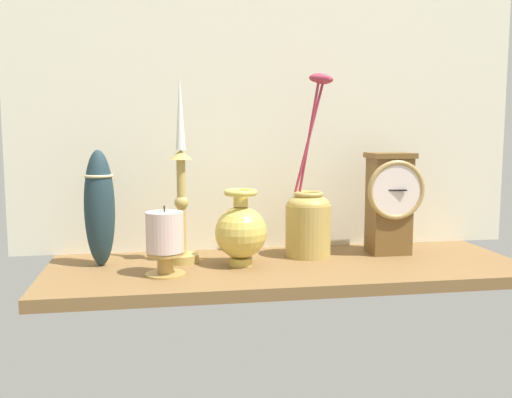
{
  "coord_description": "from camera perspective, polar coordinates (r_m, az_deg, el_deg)",
  "views": [
    {
      "loc": [
        -26.77,
        -116.08,
        28.32
      ],
      "look_at": [
        -6.78,
        0.0,
        14.0
      ],
      "focal_mm": 40.36,
      "sensor_mm": 36.0,
      "label": 1
    }
  ],
  "objects": [
    {
      "name": "ground_plane",
      "position": [
        1.23,
        3.15,
        -7.0
      ],
      "size": [
        100.0,
        36.0,
        2.4
      ],
      "primitive_type": "cube",
      "color": "brown"
    },
    {
      "name": "back_wall",
      "position": [
        1.37,
        1.5,
        8.67
      ],
      "size": [
        120.0,
        2.0,
        65.0
      ],
      "primitive_type": "cube",
      "color": "beige",
      "rests_on": "ground_plane"
    },
    {
      "name": "mantel_clock",
      "position": [
        1.34,
        13.15,
        -0.18
      ],
      "size": [
        13.29,
        9.0,
        23.06
      ],
      "color": "brown",
      "rests_on": "ground_plane"
    },
    {
      "name": "candlestick_tall_left",
      "position": [
        1.22,
        -7.42,
        0.57
      ],
      "size": [
        7.22,
        7.22,
        39.97
      ],
      "color": "tan",
      "rests_on": "ground_plane"
    },
    {
      "name": "brass_vase_bulbous",
      "position": [
        1.2,
        -1.52,
        -3.16
      ],
      "size": [
        10.82,
        10.82,
        15.98
      ],
      "color": "gold",
      "rests_on": "ground_plane"
    },
    {
      "name": "brass_vase_jar",
      "position": [
        1.29,
        5.23,
        -1.89
      ],
      "size": [
        10.13,
        10.13,
        40.22
      ],
      "color": "tan",
      "rests_on": "ground_plane"
    },
    {
      "name": "pillar_candle_front",
      "position": [
        1.13,
        -9.02,
        -3.98
      ],
      "size": [
        7.84,
        7.84,
        13.67
      ],
      "color": "#B18C48",
      "rests_on": "ground_plane"
    },
    {
      "name": "tall_ceramic_vase",
      "position": [
        1.23,
        -15.24,
        -0.83
      ],
      "size": [
        6.25,
        6.25,
        24.16
      ],
      "color": "#20353C",
      "rests_on": "ground_plane"
    }
  ]
}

